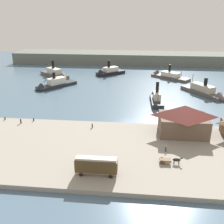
{
  "coord_description": "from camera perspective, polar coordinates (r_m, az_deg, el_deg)",
  "views": [
    {
      "loc": [
        3.45,
        -83.2,
        37.0
      ],
      "look_at": [
        -5.44,
        3.74,
        2.0
      ],
      "focal_mm": 40.44,
      "sensor_mm": 36.0,
      "label": 1
    }
  ],
  "objects": [
    {
      "name": "ferry_approaching_west",
      "position": [
        126.46,
        20.59,
        4.19
      ],
      "size": [
        18.74,
        24.07,
        10.28
      ],
      "color": "#514C47",
      "rests_on": "ground"
    },
    {
      "name": "far_headland",
      "position": [
        196.02,
        4.85,
        12.06
      ],
      "size": [
        180.0,
        24.0,
        8.0
      ],
      "primitive_type": "cube",
      "color": "#60665B",
      "rests_on": "ground"
    },
    {
      "name": "pedestrian_near_east_shed",
      "position": [
        83.59,
        -4.49,
        -3.07
      ],
      "size": [
        0.38,
        0.38,
        1.55
      ],
      "color": "#232328",
      "rests_on": "quay_promenade"
    },
    {
      "name": "ground_plane",
      "position": [
        91.12,
        3.16,
        -2.17
      ],
      "size": [
        320.0,
        320.0,
        0.0
      ],
      "primitive_type": "plane",
      "color": "slate"
    },
    {
      "name": "street_tram",
      "position": [
        59.92,
        -3.57,
        -11.83
      ],
      "size": [
        9.87,
        2.55,
        4.54
      ],
      "color": "#4C381E",
      "rests_on": "quay_promenade"
    },
    {
      "name": "quay_promenade",
      "position": [
        71.28,
        2.27,
        -8.9
      ],
      "size": [
        110.0,
        36.0,
        1.2
      ],
      "primitive_type": "cube",
      "color": "gray",
      "rests_on": "ground"
    },
    {
      "name": "pedestrian_near_cart",
      "position": [
        71.26,
        12.07,
        -8.16
      ],
      "size": [
        0.41,
        0.41,
        1.67
      ],
      "color": "#33384C",
      "rests_on": "quay_promenade"
    },
    {
      "name": "pedestrian_walking_east",
      "position": [
        91.86,
        -19.93,
        -1.96
      ],
      "size": [
        0.43,
        0.43,
        1.75
      ],
      "color": "#232328",
      "rests_on": "quay_promenade"
    },
    {
      "name": "ferry_moored_east",
      "position": [
        158.95,
        -0.99,
        8.98
      ],
      "size": [
        19.04,
        17.68,
        11.03
      ],
      "color": "black",
      "rests_on": "ground"
    },
    {
      "name": "mooring_post_east",
      "position": [
        92.64,
        -17.3,
        -1.65
      ],
      "size": [
        0.44,
        0.44,
        0.9
      ],
      "primitive_type": "cylinder",
      "color": "black",
      "rests_on": "quay_promenade"
    },
    {
      "name": "horse_cart",
      "position": [
        66.26,
        12.86,
        -10.55
      ],
      "size": [
        5.66,
        1.67,
        1.87
      ],
      "color": "brown",
      "rests_on": "quay_promenade"
    },
    {
      "name": "ferry_shed_east_terminal",
      "position": [
        80.84,
        15.88,
        -1.64
      ],
      "size": [
        14.82,
        10.8,
        9.34
      ],
      "color": "brown",
      "rests_on": "quay_promenade"
    },
    {
      "name": "mooring_post_center_west",
      "position": [
        97.17,
        -23.05,
        -1.34
      ],
      "size": [
        0.44,
        0.44,
        0.9
      ],
      "primitive_type": "cylinder",
      "color": "black",
      "rests_on": "quay_promenade"
    },
    {
      "name": "ferry_outer_harbor",
      "position": [
        134.91,
        -13.38,
        5.98
      ],
      "size": [
        19.66,
        21.8,
        9.77
      ],
      "color": "#23282D",
      "rests_on": "ground"
    },
    {
      "name": "ferry_approaching_east",
      "position": [
        155.12,
        12.02,
        8.05
      ],
      "size": [
        23.59,
        20.08,
        10.31
      ],
      "color": "#514C47",
      "rests_on": "ground"
    },
    {
      "name": "ferry_near_quay",
      "position": [
        112.53,
        9.98,
        3.15
      ],
      "size": [
        5.17,
        18.58,
        10.62
      ],
      "color": "#23282D",
      "rests_on": "ground"
    },
    {
      "name": "ferry_moored_west",
      "position": [
        156.28,
        -12.4,
        8.28
      ],
      "size": [
        22.53,
        20.94,
        11.65
      ],
      "color": "#514C47",
      "rests_on": "ground"
    },
    {
      "name": "seawall_edge",
      "position": [
        87.63,
        3.05,
        -2.82
      ],
      "size": [
        110.0,
        0.8,
        1.0
      ],
      "primitive_type": "cube",
      "color": "slate",
      "rests_on": "ground"
    }
  ]
}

